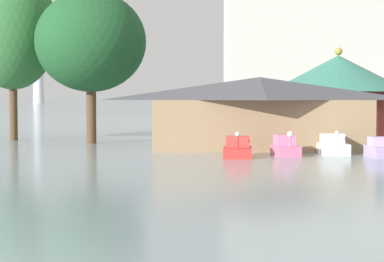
% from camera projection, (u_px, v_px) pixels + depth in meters
% --- Properties ---
extents(pedal_boat_red, '(1.89, 3.03, 1.60)m').
position_uv_depth(pedal_boat_red, '(238.00, 149.00, 40.74)').
color(pedal_boat_red, red).
rests_on(pedal_boat_red, ground).
extents(pedal_boat_pink, '(1.68, 2.61, 1.58)m').
position_uv_depth(pedal_boat_pink, '(285.00, 147.00, 41.57)').
color(pedal_boat_pink, pink).
rests_on(pedal_boat_pink, ground).
extents(pedal_boat_white, '(1.74, 2.42, 1.55)m').
position_uv_depth(pedal_boat_white, '(333.00, 146.00, 42.66)').
color(pedal_boat_white, white).
rests_on(pedal_boat_white, ground).
extents(pedal_boat_lavender, '(1.70, 2.47, 1.77)m').
position_uv_depth(pedal_boat_lavender, '(382.00, 149.00, 40.57)').
color(pedal_boat_lavender, '#B299D8').
rests_on(pedal_boat_lavender, ground).
extents(boathouse, '(15.80, 7.32, 5.02)m').
position_uv_depth(boathouse, '(259.00, 111.00, 46.90)').
color(boathouse, '#9E7F5B').
rests_on(boathouse, ground).
extents(green_roof_pavilion, '(12.48, 12.48, 8.03)m').
position_uv_depth(green_roof_pavilion, '(338.00, 90.00, 60.02)').
color(green_roof_pavilion, '#993328').
rests_on(green_roof_pavilion, ground).
extents(shoreline_tree_tall_left, '(7.42, 7.42, 14.21)m').
position_uv_depth(shoreline_tree_tall_left, '(12.00, 30.00, 55.78)').
color(shoreline_tree_tall_left, brown).
rests_on(shoreline_tree_tall_left, ground).
extents(shoreline_tree_mid, '(8.58, 8.58, 11.82)m').
position_uv_depth(shoreline_tree_mid, '(91.00, 42.00, 52.01)').
color(shoreline_tree_mid, brown).
rests_on(shoreline_tree_mid, ground).
extents(background_building_block, '(27.64, 18.35, 24.47)m').
position_uv_depth(background_building_block, '(321.00, 36.00, 95.82)').
color(background_building_block, beige).
rests_on(background_building_block, ground).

